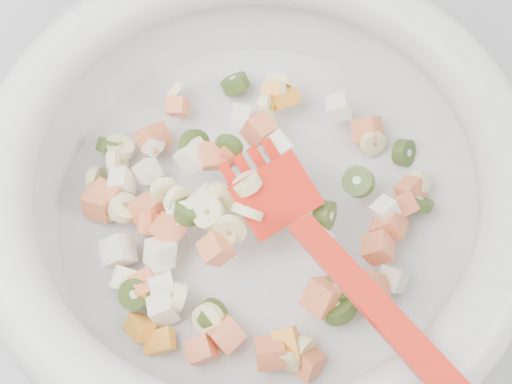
% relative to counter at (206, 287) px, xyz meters
% --- Properties ---
extents(counter, '(2.00, 0.60, 0.90)m').
position_rel_counter_xyz_m(counter, '(0.00, 0.00, 0.00)').
color(counter, gray).
rests_on(counter, ground).
extents(mixing_bowl, '(0.43, 0.43, 0.14)m').
position_rel_counter_xyz_m(mixing_bowl, '(0.10, -0.05, 0.52)').
color(mixing_bowl, silver).
rests_on(mixing_bowl, counter).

